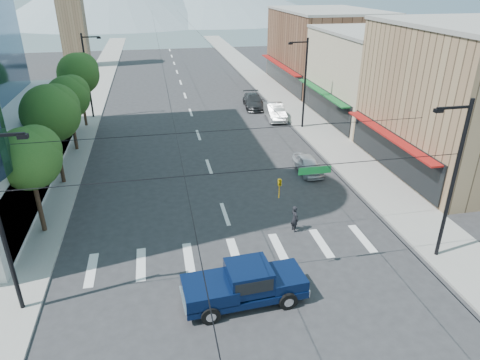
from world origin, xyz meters
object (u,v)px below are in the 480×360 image
at_px(pickup_truck, 244,284).
at_px(parked_car_far, 254,101).
at_px(pedestrian, 295,218).
at_px(parked_car_mid, 275,112).
at_px(parked_car_near, 308,164).

xyz_separation_m(pickup_truck, parked_car_far, (8.11, 33.04, -0.26)).
relative_size(pedestrian, parked_car_mid, 0.34).
bearing_deg(pickup_truck, parked_car_near, 55.84).
relative_size(pickup_truck, parked_car_mid, 1.18).
bearing_deg(parked_car_mid, pedestrian, -98.14).
distance_m(parked_car_near, parked_car_far, 19.24).
height_order(parked_car_mid, parked_car_far, parked_car_mid).
bearing_deg(parked_car_far, parked_car_mid, -70.56).
distance_m(pedestrian, parked_car_near, 9.00).
height_order(pedestrian, parked_car_near, pedestrian).
bearing_deg(parked_car_mid, parked_car_near, -90.62).
xyz_separation_m(pickup_truck, pedestrian, (4.35, 5.62, -0.19)).
bearing_deg(parked_car_near, parked_car_mid, 83.59).
bearing_deg(parked_car_far, pickup_truck, -98.90).
relative_size(parked_car_near, parked_car_far, 0.73).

